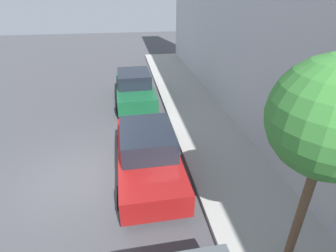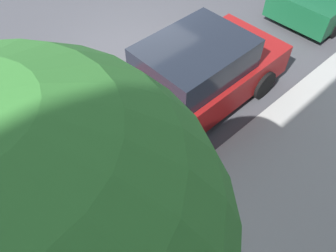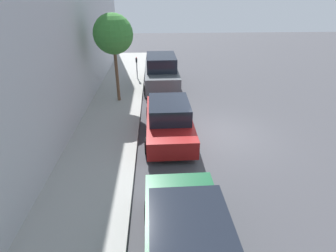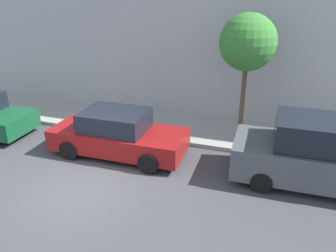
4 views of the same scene
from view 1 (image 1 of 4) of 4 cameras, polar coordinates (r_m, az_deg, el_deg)
name	(u,v)px [view 1 (image 1 of 4)]	position (r m, az deg, el deg)	size (l,w,h in m)	color
ground_plane	(78,178)	(8.84, -19.02, -10.60)	(60.00, 60.00, 0.00)	#424247
sidewalk	(225,161)	(9.16, 12.40, -7.46)	(2.69, 32.00, 0.15)	#9E9E99
parked_sedan_second	(148,153)	(8.20, -4.46, -5.93)	(1.92, 4.52, 1.54)	maroon
parked_sedan_third	(135,88)	(13.67, -7.28, 8.23)	(1.92, 4.53, 1.54)	#14512D
street_tree	(332,119)	(4.61, 32.05, 1.27)	(1.93, 1.93, 4.38)	brown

